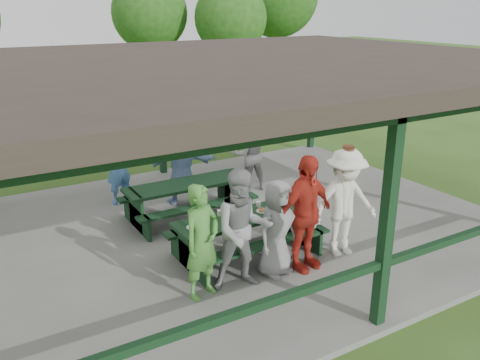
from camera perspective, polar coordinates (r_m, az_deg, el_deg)
ground at (r=10.16m, az=-0.28°, el=-5.46°), size 90.00×90.00×0.00m
concrete_slab at (r=10.13m, az=-0.28°, el=-5.21°), size 10.00×8.00×0.10m
pavilion_structure at (r=9.29m, az=-0.32°, el=12.59°), size 10.60×8.60×3.24m
picnic_table_near at (r=8.74m, az=0.73°, el=-5.62°), size 2.53×1.39×0.75m
picnic_table_far at (r=10.29m, az=-5.91°, el=-1.76°), size 2.52×1.39×0.75m
table_setting at (r=8.59m, az=0.03°, el=-3.79°), size 2.37×0.45×0.10m
contestant_green at (r=7.43m, az=-4.29°, el=-6.93°), size 0.74×0.61×1.75m
contestant_grey_left at (r=7.61m, az=0.32°, el=-5.65°), size 1.08×0.94×1.88m
contestant_grey_mid at (r=8.04m, az=4.16°, el=-5.42°), size 0.89×0.70×1.59m
contestant_red at (r=8.19m, az=7.32°, el=-3.74°), size 1.19×0.64×1.94m
contestant_white_fedora at (r=8.77m, az=11.66°, el=-2.52°), size 1.33×0.90×1.95m
spectator_lblue at (r=10.99m, az=-6.64°, el=1.68°), size 1.66×0.94×1.71m
spectator_blue at (r=11.20m, az=-13.57°, el=1.47°), size 0.69×0.54×1.65m
spectator_grey at (r=11.72m, az=1.03°, el=2.93°), size 0.96×0.83×1.71m
pickup_truck at (r=18.62m, az=-14.97°, el=7.74°), size 5.76×3.88×1.47m
tree_mid at (r=25.66m, az=-10.11°, el=17.96°), size 3.58×3.58×5.59m
tree_right at (r=24.72m, az=-1.06°, el=17.67°), size 3.37×3.37×5.26m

